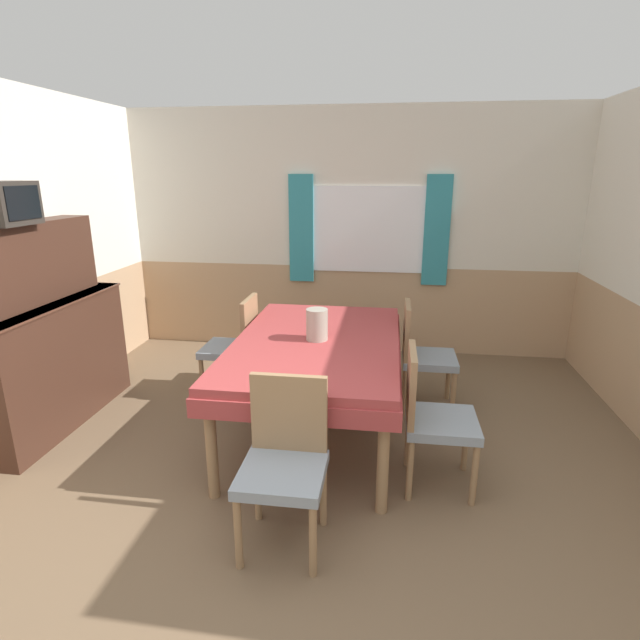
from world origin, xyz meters
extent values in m
plane|color=brown|center=(0.00, 0.00, 0.00)|extent=(16.00, 16.00, 0.00)
cube|color=silver|center=(0.00, 3.64, 1.77)|extent=(5.18, 0.05, 1.65)
cube|color=tan|center=(0.00, 3.64, 0.47)|extent=(5.18, 0.05, 0.95)
cube|color=white|center=(0.22, 3.60, 1.35)|extent=(1.28, 0.01, 0.90)
cube|color=teal|center=(-0.50, 3.58, 1.35)|extent=(0.26, 0.03, 1.14)
cube|color=teal|center=(0.94, 3.58, 1.35)|extent=(0.26, 0.03, 1.14)
cube|color=silver|center=(-2.41, 1.81, 1.77)|extent=(0.05, 4.01, 1.65)
cube|color=tan|center=(-2.41, 1.81, 0.47)|extent=(0.05, 4.01, 0.95)
cube|color=#9E3838|center=(-0.05, 1.67, 0.73)|extent=(1.19, 1.93, 0.06)
cube|color=#9E3838|center=(-0.05, 1.67, 0.64)|extent=(1.22, 1.96, 0.12)
cylinder|color=#93704C|center=(-0.56, 0.78, 0.35)|extent=(0.07, 0.07, 0.70)
cylinder|color=#93704C|center=(0.47, 0.78, 0.35)|extent=(0.07, 0.07, 0.70)
cylinder|color=#93704C|center=(-0.56, 2.55, 0.35)|extent=(0.07, 0.07, 0.70)
cylinder|color=#93704C|center=(0.47, 2.55, 0.35)|extent=(0.07, 0.07, 0.70)
cylinder|color=#93704C|center=(0.14, 0.24, 0.20)|extent=(0.04, 0.04, 0.41)
cylinder|color=#93704C|center=(-0.24, 0.24, 0.20)|extent=(0.04, 0.04, 0.41)
cylinder|color=#93704C|center=(0.14, 0.62, 0.20)|extent=(0.04, 0.04, 0.41)
cylinder|color=#93704C|center=(-0.24, 0.62, 0.20)|extent=(0.04, 0.04, 0.41)
cube|color=gray|center=(-0.05, 0.43, 0.44)|extent=(0.44, 0.44, 0.06)
cube|color=#93704C|center=(-0.05, 0.63, 0.69)|extent=(0.42, 0.04, 0.44)
cylinder|color=#93704C|center=(-1.11, 2.03, 0.20)|extent=(0.04, 0.04, 0.41)
cylinder|color=#93704C|center=(-1.11, 2.41, 0.20)|extent=(0.04, 0.04, 0.41)
cylinder|color=#93704C|center=(-0.73, 2.03, 0.20)|extent=(0.04, 0.04, 0.41)
cylinder|color=#93704C|center=(-0.73, 2.41, 0.20)|extent=(0.04, 0.04, 0.41)
cube|color=gray|center=(-0.92, 2.22, 0.44)|extent=(0.44, 0.44, 0.06)
cube|color=#93704C|center=(-0.72, 2.22, 0.69)|extent=(0.04, 0.42, 0.44)
cylinder|color=#93704C|center=(1.01, 1.30, 0.20)|extent=(0.04, 0.04, 0.41)
cylinder|color=#93704C|center=(1.01, 0.92, 0.20)|extent=(0.04, 0.04, 0.41)
cylinder|color=#93704C|center=(0.63, 1.30, 0.20)|extent=(0.04, 0.04, 0.41)
cylinder|color=#93704C|center=(0.63, 0.92, 0.20)|extent=(0.04, 0.04, 0.41)
cube|color=gray|center=(0.82, 1.11, 0.44)|extent=(0.44, 0.44, 0.06)
cube|color=#93704C|center=(0.62, 1.11, 0.69)|extent=(0.04, 0.42, 0.44)
cylinder|color=#93704C|center=(1.01, 2.41, 0.20)|extent=(0.04, 0.04, 0.41)
cylinder|color=#93704C|center=(1.01, 2.03, 0.20)|extent=(0.04, 0.04, 0.41)
cylinder|color=#93704C|center=(0.63, 2.41, 0.20)|extent=(0.04, 0.04, 0.41)
cylinder|color=#93704C|center=(0.63, 2.03, 0.20)|extent=(0.04, 0.04, 0.41)
cube|color=gray|center=(0.82, 2.22, 0.44)|extent=(0.44, 0.44, 0.06)
cube|color=#93704C|center=(0.62, 2.22, 0.69)|extent=(0.04, 0.42, 0.44)
cube|color=#3D2319|center=(-2.15, 1.55, 0.50)|extent=(0.44, 1.48, 0.99)
cube|color=#4C2C1F|center=(-2.15, 1.55, 0.98)|extent=(0.46, 1.50, 0.02)
cube|color=#3D2319|center=(-2.20, 1.55, 1.29)|extent=(0.24, 1.33, 0.60)
cube|color=#2D2823|center=(-2.15, 1.36, 1.74)|extent=(0.28, 0.39, 0.29)
cube|color=black|center=(-2.01, 1.36, 1.74)|extent=(0.01, 0.32, 0.22)
cylinder|color=#A39989|center=(-0.05, 1.66, 0.88)|extent=(0.16, 0.16, 0.23)
camera|label=1|loc=(0.46, -1.77, 1.95)|focal=28.00mm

